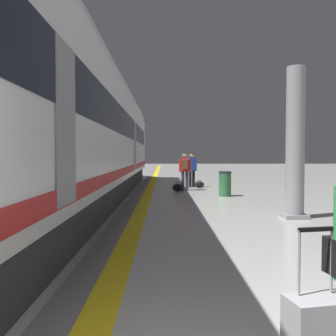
{
  "coord_description": "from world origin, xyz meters",
  "views": [
    {
      "loc": [
        -0.24,
        -1.25,
        1.52
      ],
      "look_at": [
        -0.14,
        7.42,
        1.21
      ],
      "focal_mm": 39.78,
      "sensor_mm": 36.0,
      "label": 1
    }
  ],
  "objects": [
    {
      "name": "passenger_mid",
      "position": [
        1.07,
        16.01,
        0.93
      ],
      "size": [
        0.48,
        0.28,
        1.61
      ],
      "color": "black",
      "rests_on": "ground"
    },
    {
      "name": "tactile_edge_band",
      "position": [
        -1.16,
        10.0,
        0.0
      ],
      "size": [
        0.56,
        80.0,
        0.01
      ],
      "primitive_type": "cube",
      "color": "slate",
      "rests_on": "ground"
    },
    {
      "name": "duffel_bag_near",
      "position": [
        0.34,
        14.16,
        0.15
      ],
      "size": [
        0.44,
        0.26,
        0.36
      ],
      "color": "black",
      "rests_on": "ground"
    },
    {
      "name": "duffel_bag_mid",
      "position": [
        1.39,
        15.71,
        0.15
      ],
      "size": [
        0.44,
        0.26,
        0.36
      ],
      "color": "black",
      "rests_on": "ground"
    },
    {
      "name": "platform_pillar",
      "position": [
        2.89,
        7.59,
        1.72
      ],
      "size": [
        0.56,
        0.56,
        3.6
      ],
      "color": "gray",
      "rests_on": "ground"
    },
    {
      "name": "waste_bin",
      "position": [
        2.0,
        12.25,
        0.46
      ],
      "size": [
        0.46,
        0.46,
        0.91
      ],
      "color": "#2D6638",
      "rests_on": "ground"
    },
    {
      "name": "passenger_near",
      "position": [
        0.65,
        14.48,
        0.96
      ],
      "size": [
        0.5,
        0.34,
        1.62
      ],
      "color": "#383842",
      "rests_on": "ground"
    },
    {
      "name": "safety_line_strip",
      "position": [
        -0.86,
        10.0,
        0.0
      ],
      "size": [
        0.36,
        80.0,
        0.01
      ],
      "primitive_type": "cube",
      "color": "yellow",
      "rests_on": "ground"
    },
    {
      "name": "high_speed_train",
      "position": [
        -2.91,
        8.33,
        2.5
      ],
      "size": [
        2.94,
        32.21,
        4.97
      ],
      "color": "#38383D",
      "rests_on": "ground"
    }
  ]
}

